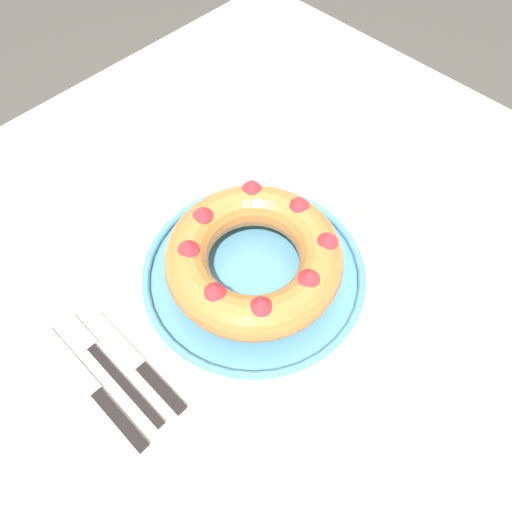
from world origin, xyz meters
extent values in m
plane|color=#4C4742|center=(0.00, 0.00, 0.00)|extent=(8.00, 8.00, 0.00)
cube|color=beige|center=(0.00, 0.00, 0.71)|extent=(1.26, 1.23, 0.03)
cylinder|color=brown|center=(0.56, 0.55, 0.35)|extent=(0.06, 0.06, 0.70)
cylinder|color=#518EB2|center=(0.00, 0.03, 0.73)|extent=(0.32, 0.32, 0.01)
torus|color=#518EB2|center=(0.00, 0.03, 0.75)|extent=(0.34, 0.34, 0.01)
torus|color=#C67538|center=(0.00, 0.03, 0.78)|extent=(0.26, 0.26, 0.06)
cone|color=red|center=(0.07, 0.11, 0.82)|extent=(0.04, 0.04, 0.02)
cone|color=red|center=(-0.01, 0.13, 0.82)|extent=(0.04, 0.04, 0.02)
cone|color=red|center=(-0.07, 0.10, 0.82)|extent=(0.04, 0.04, 0.02)
cone|color=red|center=(-0.09, 0.02, 0.82)|extent=(0.04, 0.04, 0.02)
cone|color=red|center=(-0.06, -0.04, 0.82)|extent=(0.04, 0.04, 0.02)
cone|color=red|center=(0.01, -0.06, 0.82)|extent=(0.03, 0.03, 0.02)
cone|color=red|center=(0.08, -0.03, 0.82)|extent=(0.04, 0.04, 0.02)
cone|color=red|center=(0.10, 0.04, 0.82)|extent=(0.04, 0.04, 0.02)
cube|color=black|center=(-0.24, 0.04, 0.73)|extent=(0.01, 0.15, 0.01)
cube|color=silver|center=(-0.24, 0.15, 0.73)|extent=(0.02, 0.06, 0.01)
cube|color=black|center=(-0.27, 0.01, 0.73)|extent=(0.02, 0.10, 0.01)
cube|color=silver|center=(-0.27, 0.12, 0.73)|extent=(0.02, 0.13, 0.00)
cube|color=black|center=(-0.21, 0.00, 0.73)|extent=(0.02, 0.09, 0.01)
cube|color=silver|center=(-0.21, 0.10, 0.73)|extent=(0.02, 0.11, 0.00)
cube|color=beige|center=(0.30, 0.02, 0.73)|extent=(0.18, 0.15, 0.00)
camera|label=1|loc=(-0.28, -0.24, 1.38)|focal=35.00mm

